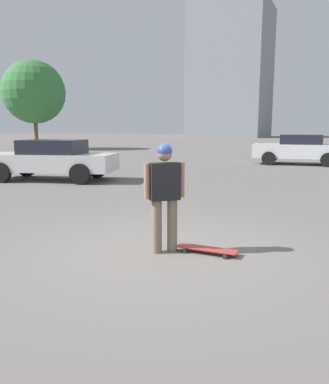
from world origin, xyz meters
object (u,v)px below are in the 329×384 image
person (164,190)px  skateboard (207,249)px  car_parked_near (51,159)px  car_parked_far (299,149)px

person → skateboard: (-0.19, 0.59, -0.85)m
person → car_parked_near: 8.70m
person → skateboard: size_ratio=1.77×
car_parked_near → car_parked_far: bearing=-142.9°
car_parked_near → person: bearing=125.7°
car_parked_near → car_parked_far: (-9.82, 7.18, 0.04)m
person → skateboard: 1.05m
person → skateboard: bearing=-23.6°
skateboard → car_parked_near: car_parked_near is taller
skateboard → car_parked_near: (-5.12, -7.48, 0.68)m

